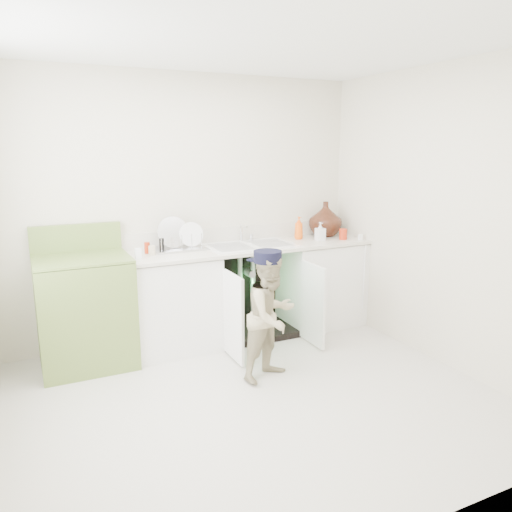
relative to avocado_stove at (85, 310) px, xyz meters
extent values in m
plane|color=beige|center=(1.00, -1.18, -0.49)|extent=(3.50, 3.50, 0.00)
cube|color=beige|center=(1.00, 0.32, 0.76)|extent=(3.50, 2.50, 0.02)
cube|color=beige|center=(1.00, -2.68, 0.76)|extent=(3.50, 2.50, 0.02)
cube|color=beige|center=(2.75, -1.18, 0.76)|extent=(2.50, 3.00, 0.02)
plane|color=white|center=(1.00, -1.18, 2.01)|extent=(3.50, 3.50, 0.00)
cube|color=white|center=(0.75, 0.02, -0.06)|extent=(0.80, 0.60, 0.86)
cube|color=white|center=(2.35, 0.02, -0.06)|extent=(0.80, 0.60, 0.86)
cube|color=black|center=(1.55, 0.29, -0.06)|extent=(0.80, 0.06, 0.86)
cube|color=black|center=(1.55, 0.02, -0.46)|extent=(0.80, 0.60, 0.06)
cylinder|color=gray|center=(1.48, 0.12, -0.04)|extent=(0.05, 0.05, 0.70)
cylinder|color=gray|center=(1.62, 0.12, -0.04)|extent=(0.05, 0.05, 0.70)
cylinder|color=gray|center=(1.55, 0.07, 0.13)|extent=(0.07, 0.18, 0.07)
cube|color=white|center=(1.15, -0.48, -0.09)|extent=(0.03, 0.40, 0.76)
cube|color=white|center=(1.95, -0.48, -0.09)|extent=(0.02, 0.40, 0.76)
cube|color=silver|center=(1.55, 0.02, 0.40)|extent=(2.44, 0.64, 0.03)
cube|color=silver|center=(1.55, 0.31, 0.49)|extent=(2.44, 0.02, 0.15)
cube|color=white|center=(1.55, 0.02, 0.41)|extent=(0.85, 0.55, 0.02)
cube|color=gray|center=(1.35, 0.02, 0.42)|extent=(0.34, 0.40, 0.01)
cube|color=gray|center=(1.76, 0.02, 0.42)|extent=(0.34, 0.40, 0.01)
cylinder|color=silver|center=(1.55, 0.24, 0.50)|extent=(0.03, 0.03, 0.17)
cylinder|color=silver|center=(1.55, 0.18, 0.58)|extent=(0.02, 0.14, 0.02)
cylinder|color=silver|center=(1.66, 0.24, 0.45)|extent=(0.04, 0.04, 0.06)
cylinder|color=white|center=(2.68, -0.29, 0.06)|extent=(0.01, 0.01, 0.70)
cube|color=white|center=(2.68, -0.20, 0.44)|extent=(0.04, 0.02, 0.06)
cube|color=silver|center=(0.88, 0.14, 0.42)|extent=(0.47, 0.31, 0.02)
cylinder|color=silver|center=(0.83, 0.16, 0.51)|extent=(0.29, 0.10, 0.28)
cylinder|color=white|center=(1.00, 0.14, 0.50)|extent=(0.23, 0.06, 0.23)
cylinder|color=silver|center=(0.69, 0.04, 0.50)|extent=(0.01, 0.01, 0.14)
cylinder|color=silver|center=(0.78, 0.04, 0.50)|extent=(0.01, 0.01, 0.14)
cylinder|color=silver|center=(0.88, 0.04, 0.50)|extent=(0.01, 0.01, 0.14)
cylinder|color=silver|center=(0.97, 0.04, 0.50)|extent=(0.01, 0.01, 0.14)
cylinder|color=silver|center=(1.06, 0.04, 0.50)|extent=(0.01, 0.01, 0.14)
imported|color=#452D13|center=(2.49, 0.16, 0.60)|extent=(0.35, 0.35, 0.36)
imported|color=#FF5B0D|center=(2.14, 0.12, 0.53)|extent=(0.09, 0.09, 0.23)
imported|color=silver|center=(2.30, -0.04, 0.51)|extent=(0.08, 0.09, 0.19)
cylinder|color=red|center=(2.54, -0.10, 0.47)|extent=(0.08, 0.08, 0.11)
cylinder|color=#AB290E|center=(0.57, 0.10, 0.46)|extent=(0.05, 0.05, 0.10)
cylinder|color=beige|center=(0.60, 0.02, 0.45)|extent=(0.06, 0.06, 0.08)
cylinder|color=black|center=(0.72, 0.14, 0.47)|extent=(0.04, 0.04, 0.12)
cube|color=white|center=(0.45, -0.08, 0.46)|extent=(0.05, 0.05, 0.09)
cube|color=olive|center=(0.00, -0.01, -0.03)|extent=(0.76, 0.65, 0.92)
cube|color=olive|center=(0.00, -0.01, 0.45)|extent=(0.76, 0.65, 0.02)
cube|color=olive|center=(0.00, 0.28, 0.57)|extent=(0.76, 0.06, 0.24)
cylinder|color=black|center=(-0.19, -0.17, 0.44)|extent=(0.17, 0.17, 0.02)
cylinder|color=silver|center=(-0.19, -0.17, 0.45)|extent=(0.20, 0.20, 0.01)
cylinder|color=black|center=(-0.19, 0.15, 0.44)|extent=(0.17, 0.17, 0.02)
cylinder|color=silver|center=(-0.19, 0.15, 0.45)|extent=(0.20, 0.20, 0.01)
cylinder|color=black|center=(0.19, -0.17, 0.44)|extent=(0.17, 0.17, 0.02)
cylinder|color=silver|center=(0.19, -0.17, 0.45)|extent=(0.20, 0.20, 0.01)
cylinder|color=black|center=(0.19, 0.15, 0.44)|extent=(0.17, 0.17, 0.02)
cylinder|color=silver|center=(0.19, 0.15, 0.45)|extent=(0.20, 0.20, 0.01)
imported|color=#BEB188|center=(1.30, -0.90, 0.03)|extent=(0.61, 0.55, 1.03)
cylinder|color=black|center=(1.30, -0.90, 0.52)|extent=(0.28, 0.28, 0.09)
cube|color=black|center=(1.27, -0.81, 0.48)|extent=(0.19, 0.15, 0.01)
cube|color=black|center=(1.58, -0.32, 0.23)|extent=(0.07, 0.01, 0.14)
cube|color=#26F23F|center=(1.58, -0.33, 0.23)|extent=(0.06, 0.00, 0.12)
camera|label=1|loc=(-0.44, -4.24, 1.35)|focal=35.00mm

